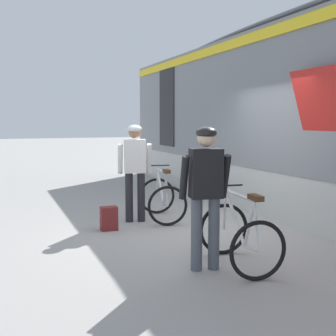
# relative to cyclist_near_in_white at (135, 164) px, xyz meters

# --- Properties ---
(ground_plane) EXTENTS (80.00, 80.00, 0.00)m
(ground_plane) POSITION_rel_cyclist_near_in_white_xyz_m (0.94, -0.93, -1.05)
(ground_plane) COLOR #A09E99
(cyclist_near_in_white) EXTENTS (0.65, 0.39, 1.76)m
(cyclist_near_in_white) POSITION_rel_cyclist_near_in_white_xyz_m (0.00, 0.00, 0.00)
(cyclist_near_in_white) COLOR #232328
(cyclist_near_in_white) RESTS_ON ground
(cyclist_far_in_dark) EXTENTS (0.65, 0.38, 1.76)m
(cyclist_far_in_dark) POSITION_rel_cyclist_near_in_white_xyz_m (0.03, -2.75, 0.00)
(cyclist_far_in_dark) COLOR #4C515B
(cyclist_far_in_dark) RESTS_ON ground
(bicycle_near_silver) EXTENTS (0.89, 1.18, 0.99)m
(bicycle_near_silver) POSITION_rel_cyclist_near_in_white_xyz_m (0.51, -0.03, -0.65)
(bicycle_near_silver) COLOR black
(bicycle_near_silver) RESTS_ON ground
(bicycle_far_white) EXTENTS (0.83, 1.15, 0.99)m
(bicycle_far_white) POSITION_rel_cyclist_near_in_white_xyz_m (0.48, -2.82, -0.65)
(bicycle_far_white) COLOR black
(bicycle_far_white) RESTS_ON ground
(backpack_on_platform) EXTENTS (0.29, 0.19, 0.40)m
(backpack_on_platform) POSITION_rel_cyclist_near_in_white_xyz_m (-0.60, -0.43, -0.85)
(backpack_on_platform) COLOR maroon
(backpack_on_platform) RESTS_ON ground
(water_bottle_near_the_bikes) EXTENTS (0.08, 0.08, 0.22)m
(water_bottle_near_the_bikes) POSITION_rel_cyclist_near_in_white_xyz_m (0.72, -1.65, -0.94)
(water_bottle_near_the_bikes) COLOR silver
(water_bottle_near_the_bikes) RESTS_ON ground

